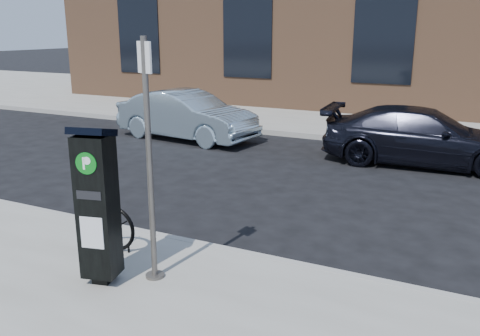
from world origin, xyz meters
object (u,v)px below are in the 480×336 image
Objects in this scene: bike_rack at (114,229)px; parking_kiosk at (97,204)px; car_silver at (187,115)px; car_dark at (422,137)px; sign_pole at (150,165)px.

parking_kiosk is at bearing -63.63° from bike_rack.
car_silver is 6.35m from car_dark.
parking_kiosk reaches higher than bike_rack.
parking_kiosk is 1.11m from bike_rack.
car_dark is at bearing 63.31° from bike_rack.
bike_rack is at bearing 178.16° from sign_pole.
car_silver is (-3.33, 7.13, 0.23)m from bike_rack.
sign_pole reaches higher than bike_rack.
parking_kiosk is 0.45× the size of car_silver.
sign_pole reaches higher than car_silver.
bike_rack is at bearing -147.50° from car_silver.
car_dark is (6.35, 0.05, -0.03)m from car_silver.
parking_kiosk is 8.76m from car_silver.
car_silver is 0.93× the size of car_dark.
car_silver is at bearing 102.07° from parking_kiosk.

